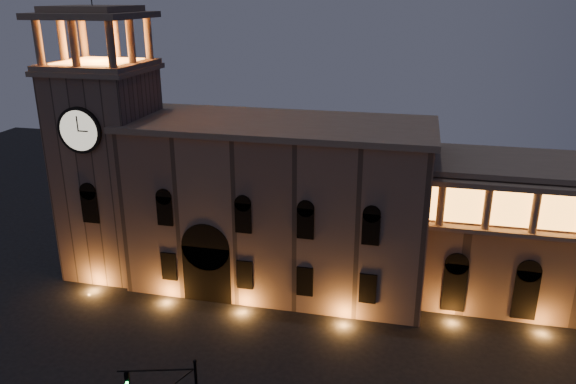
# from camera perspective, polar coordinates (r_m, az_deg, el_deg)

# --- Properties ---
(government_building) EXTENTS (30.80, 12.80, 17.60)m
(government_building) POSITION_cam_1_polar(r_m,az_deg,el_deg) (58.29, -0.99, -1.33)
(government_building) COLOR #785E4E
(government_building) RESTS_ON ground
(clock_tower) EXTENTS (9.80, 9.80, 32.40)m
(clock_tower) POSITION_cam_1_polar(r_m,az_deg,el_deg) (63.14, -17.70, 2.94)
(clock_tower) COLOR #785E4E
(clock_tower) RESTS_ON ground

